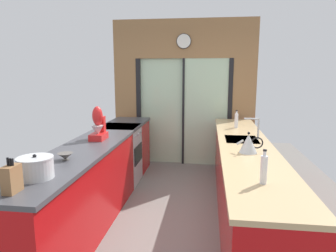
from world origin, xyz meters
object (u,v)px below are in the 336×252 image
(knife_block, at_px, (12,179))
(stand_mixer, at_px, (98,127))
(mixing_bowl, at_px, (65,156))
(soap_bottle_near, at_px, (264,169))
(kettle, at_px, (249,143))
(stock_pot, at_px, (35,168))
(soap_bottle_far, at_px, (236,120))
(oven_range, at_px, (120,155))

(knife_block, distance_m, stand_mixer, 1.70)
(mixing_bowl, xyz_separation_m, soap_bottle_near, (1.78, -0.39, 0.08))
(mixing_bowl, bearing_deg, kettle, 16.14)
(kettle, bearing_deg, soap_bottle_near, -90.13)
(stock_pot, bearing_deg, knife_block, -90.00)
(stand_mixer, distance_m, kettle, 1.82)
(soap_bottle_near, distance_m, soap_bottle_far, 2.33)
(knife_block, bearing_deg, oven_range, 90.40)
(soap_bottle_near, bearing_deg, stock_pot, -176.30)
(oven_range, distance_m, soap_bottle_near, 2.93)
(stand_mixer, relative_size, stock_pot, 1.48)
(oven_range, height_order, stand_mixer, stand_mixer)
(soap_bottle_near, bearing_deg, soap_bottle_far, 90.00)
(stock_pot, distance_m, soap_bottle_near, 1.78)
(stock_pot, relative_size, soap_bottle_near, 1.06)
(stand_mixer, height_order, stock_pot, stand_mixer)
(mixing_bowl, bearing_deg, soap_bottle_near, -12.34)
(knife_block, bearing_deg, stock_pot, 90.00)
(stock_pot, height_order, kettle, kettle)
(knife_block, xyz_separation_m, soap_bottle_near, (1.78, 0.41, 0.01))
(knife_block, distance_m, soap_bottle_far, 3.27)
(knife_block, distance_m, soap_bottle_near, 1.83)
(soap_bottle_near, bearing_deg, stand_mixer, 144.15)
(soap_bottle_near, bearing_deg, kettle, 89.87)
(stock_pot, bearing_deg, mixing_bowl, 90.00)
(mixing_bowl, height_order, stand_mixer, stand_mixer)
(stock_pot, bearing_deg, stand_mixer, 90.00)
(mixing_bowl, relative_size, stand_mixer, 0.36)
(stand_mixer, bearing_deg, oven_range, 91.10)
(kettle, bearing_deg, soap_bottle_far, 90.08)
(mixing_bowl, height_order, soap_bottle_far, soap_bottle_far)
(soap_bottle_far, bearing_deg, oven_range, -177.16)
(knife_block, bearing_deg, stand_mixer, 90.00)
(mixing_bowl, xyz_separation_m, stand_mixer, (0.00, 0.90, 0.12))
(oven_range, xyz_separation_m, kettle, (1.80, -1.34, 0.56))
(oven_range, relative_size, stand_mixer, 2.19)
(kettle, bearing_deg, knife_block, -143.61)
(oven_range, relative_size, mixing_bowl, 6.17)
(oven_range, distance_m, knife_block, 2.71)
(soap_bottle_near, bearing_deg, oven_range, 128.73)
(oven_range, relative_size, stock_pot, 3.24)
(stock_pot, distance_m, soap_bottle_far, 3.03)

